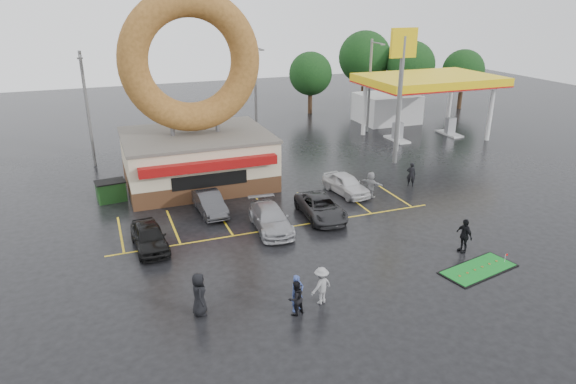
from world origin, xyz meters
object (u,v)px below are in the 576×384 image
object	(u,v)px
streetlight_left	(87,107)
streetlight_right	(370,84)
car_dgrey	(210,203)
car_black	(149,237)
shell_sign	(402,71)
putting_green	(478,269)
donut_shop	(195,123)
person_blue	(297,293)
car_white	(346,184)
streetlight_mid	(256,93)
person_cameraman	(464,235)
car_grey	(321,207)
car_silver	(271,218)
dumpster	(111,191)
gas_station	(410,94)

from	to	relation	value
streetlight_left	streetlight_right	xyz separation A→B (m)	(26.00, 2.00, 0.00)
streetlight_left	car_dgrey	bearing A→B (deg)	-62.98
streetlight_right	car_black	bearing A→B (deg)	-142.04
shell_sign	putting_green	bearing A→B (deg)	-108.28
streetlight_right	car_dgrey	distance (m)	24.80
donut_shop	car_black	distance (m)	11.19
donut_shop	streetlight_right	bearing A→B (deg)	25.21
person_blue	putting_green	distance (m)	9.85
car_dgrey	car_white	xyz separation A→B (m)	(9.54, 0.00, 0.04)
streetlight_mid	person_cameraman	size ratio (longest dim) A/B	4.78
car_grey	car_white	size ratio (longest dim) A/B	1.14
streetlight_right	car_dgrey	world-z (taller)	streetlight_right
shell_sign	person_cameraman	world-z (taller)	shell_sign
car_silver	dumpster	size ratio (longest dim) A/B	2.61
donut_shop	car_white	distance (m)	11.41
gas_station	car_dgrey	size ratio (longest dim) A/B	3.38
dumpster	putting_green	bearing A→B (deg)	-51.30
person_blue	dumpster	distance (m)	17.69
car_silver	dumpster	xyz separation A→B (m)	(-8.45, 8.04, -0.03)
car_black	person_blue	world-z (taller)	person_blue
shell_sign	streetlight_right	distance (m)	10.68
donut_shop	streetlight_mid	xyz separation A→B (m)	(7.00, 7.95, 0.32)
car_dgrey	putting_green	size ratio (longest dim) A/B	0.92
donut_shop	streetlight_mid	distance (m)	10.59
person_blue	person_cameraman	bearing A→B (deg)	-2.88
streetlight_left	putting_green	distance (m)	30.58
shell_sign	car_dgrey	bearing A→B (deg)	-163.55
shell_sign	person_blue	bearing A→B (deg)	-132.42
streetlight_mid	car_black	world-z (taller)	streetlight_mid
person_blue	dumpster	size ratio (longest dim) A/B	0.95
streetlight_right	putting_green	size ratio (longest dim) A/B	2.06
streetlight_right	car_silver	bearing A→B (deg)	-132.20
dumpster	putting_green	distance (m)	23.27
dumpster	car_black	bearing A→B (deg)	-86.05
car_dgrey	person_cameraman	bearing A→B (deg)	-43.66
car_silver	person_cameraman	world-z (taller)	person_cameraman
dumpster	person_cameraman	bearing A→B (deg)	-46.84
car_black	donut_shop	bearing A→B (deg)	60.52
car_black	dumpster	distance (m)	8.19
streetlight_left	person_blue	size ratio (longest dim) A/B	5.27
person_cameraman	streetlight_right	bearing A→B (deg)	159.09
car_silver	car_black	bearing A→B (deg)	-175.97
car_white	person_blue	distance (m)	14.59
car_black	putting_green	world-z (taller)	car_black
shell_sign	car_white	distance (m)	10.79
person_blue	putting_green	bearing A→B (deg)	-13.38
donut_shop	person_blue	size ratio (longest dim) A/B	7.91
car_white	person_cameraman	world-z (taller)	person_cameraman
donut_shop	car_dgrey	world-z (taller)	donut_shop
streetlight_right	car_white	size ratio (longest dim) A/B	2.18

